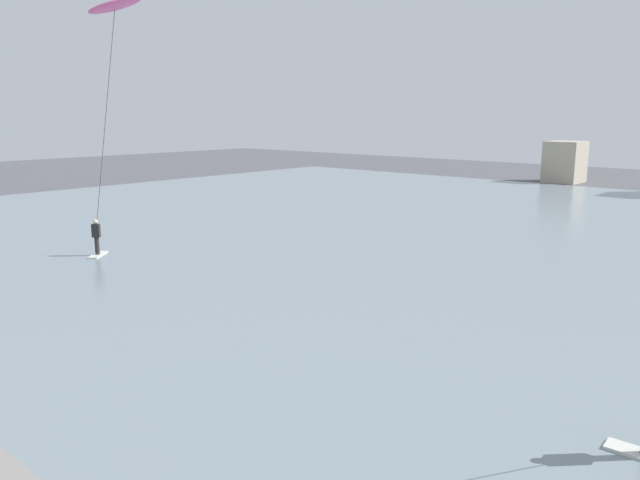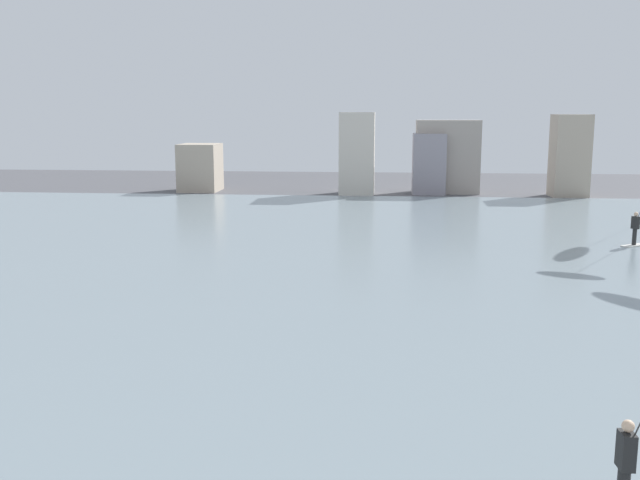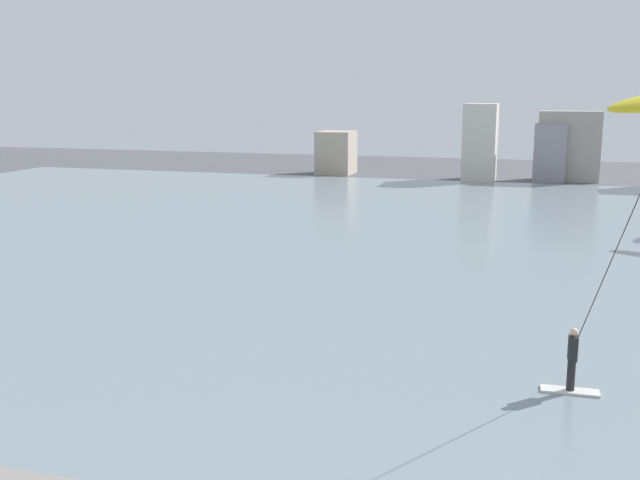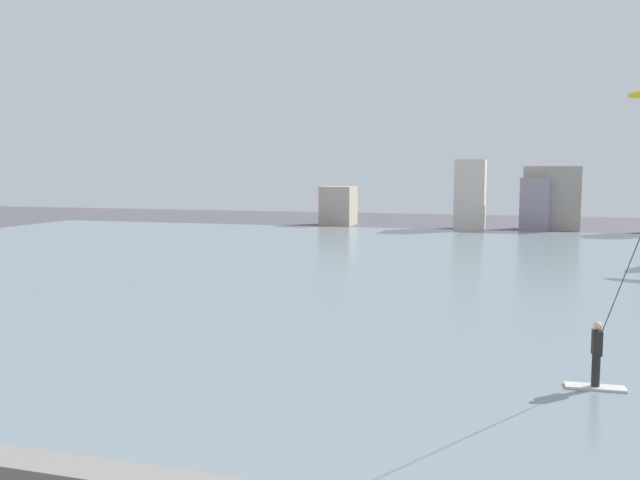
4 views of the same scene
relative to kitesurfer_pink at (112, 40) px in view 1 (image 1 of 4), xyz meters
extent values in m
cube|color=gray|center=(16.81, 14.94, -9.45)|extent=(84.00, 52.00, 0.10)
cube|color=#B7A893|center=(3.88, 44.16, -7.58)|extent=(3.12, 3.48, 3.85)
cube|color=silver|center=(-0.23, -1.27, -9.37)|extent=(1.24, 1.35, 0.06)
cylinder|color=black|center=(-0.23, -1.27, -8.95)|extent=(0.20, 0.20, 0.78)
cube|color=black|center=(-0.23, -1.27, -8.26)|extent=(0.40, 0.39, 0.60)
sphere|color=beige|center=(-0.23, -1.27, -7.85)|extent=(0.20, 0.20, 0.20)
cylinder|color=#333333|center=(-0.09, -0.53, -3.50)|extent=(0.29, 1.51, 9.62)
ellipsoid|color=pink|center=(0.04, 0.21, 1.45)|extent=(2.58, 2.07, 0.98)
camera|label=1|loc=(25.28, -14.96, -3.13)|focal=34.66mm
camera|label=2|loc=(19.07, -14.07, -3.01)|focal=40.57mm
camera|label=3|loc=(21.95, -21.44, -2.13)|focal=41.88mm
camera|label=4|loc=(20.95, -20.09, -4.14)|focal=37.45mm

